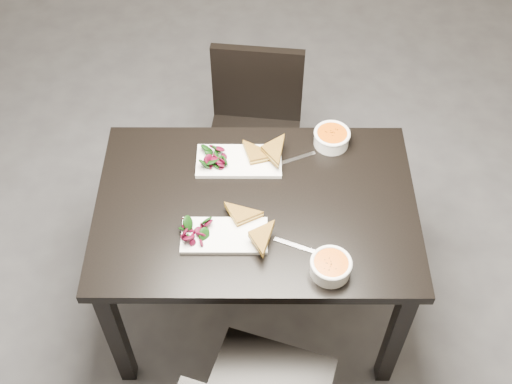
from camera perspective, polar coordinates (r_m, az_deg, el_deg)
ground at (r=3.05m, az=-8.72°, el=-10.12°), size 5.00×5.00×0.00m
table at (r=2.48m, az=0.00°, el=-2.47°), size 1.20×0.80×0.75m
chair_far at (r=3.04m, az=-0.11°, el=5.83°), size 0.46×0.46×0.85m
plate_near at (r=2.31m, az=-2.82°, el=-3.87°), size 0.31×0.15×0.02m
sandwich_near at (r=2.29m, az=-1.21°, el=-3.10°), size 0.19×0.17×0.05m
salad_near at (r=2.29m, az=-5.35°, el=-3.43°), size 0.10×0.09×0.04m
soup_bowl_near at (r=2.21m, az=6.63°, el=-6.54°), size 0.14×0.14×0.06m
cutlery_near at (r=2.29m, az=3.75°, el=-4.84°), size 0.17×0.08×0.00m
plate_far at (r=2.53m, az=-1.52°, el=2.74°), size 0.33×0.17×0.02m
sandwich_far at (r=2.49m, az=-0.04°, el=3.03°), size 0.19×0.17×0.05m
salad_far at (r=2.51m, az=-3.82°, el=3.22°), size 0.10×0.09×0.05m
soup_bowl_far at (r=2.59m, az=6.72°, el=4.84°), size 0.15×0.15×0.07m
cutlery_far at (r=2.54m, az=3.41°, el=2.92°), size 0.17×0.08×0.00m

